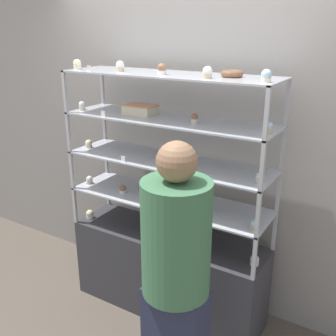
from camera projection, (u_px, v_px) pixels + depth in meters
ground_plane at (168, 306)px, 3.29m from camera, size 20.00×20.00×0.00m
back_wall at (192, 147)px, 3.15m from camera, size 8.00×0.05×2.60m
display_base at (168, 272)px, 3.17m from camera, size 1.55×0.45×0.68m
display_riser_lower at (168, 201)px, 2.96m from camera, size 1.55×0.45×0.31m
display_riser_middle at (168, 162)px, 2.86m from camera, size 1.55×0.45×0.31m
display_riser_upper at (168, 121)px, 2.76m from camera, size 1.55×0.45×0.31m
display_riser_top at (168, 76)px, 2.65m from camera, size 1.55×0.45×0.31m
layer_cake_centerpiece at (159, 220)px, 3.15m from camera, size 0.16×0.16×0.14m
sheet_cake_frosted at (140, 109)px, 2.88m from camera, size 0.23×0.16×0.07m
cupcake_0 at (90, 214)px, 3.33m from camera, size 0.06×0.06×0.07m
cupcake_1 at (193, 243)px, 2.87m from camera, size 0.06×0.06×0.07m
cupcake_2 at (254, 260)px, 2.66m from camera, size 0.06×0.06×0.07m
price_tag_0 at (188, 255)px, 2.75m from camera, size 0.04×0.00×0.04m
cupcake_3 at (89, 180)px, 3.24m from camera, size 0.05×0.05×0.07m
cupcake_4 at (123, 189)px, 3.05m from camera, size 0.05×0.05×0.07m
cupcake_5 at (163, 197)px, 2.91m from camera, size 0.05×0.05×0.07m
cupcake_6 at (205, 209)px, 2.72m from camera, size 0.05×0.05×0.07m
cupcake_7 at (255, 225)px, 2.50m from camera, size 0.05×0.05×0.07m
price_tag_1 at (160, 208)px, 2.76m from camera, size 0.04×0.00×0.04m
cupcake_8 at (89, 144)px, 3.14m from camera, size 0.06×0.06×0.07m
cupcake_9 at (161, 159)px, 2.78m from camera, size 0.06×0.06×0.07m
cupcake_10 at (260, 178)px, 2.43m from camera, size 0.06×0.06×0.07m
price_tag_2 at (123, 159)px, 2.81m from camera, size 0.04×0.00×0.04m
cupcake_11 at (82, 106)px, 3.02m from camera, size 0.05×0.05×0.07m
cupcake_12 at (195, 118)px, 2.60m from camera, size 0.05×0.05×0.07m
cupcake_13 at (269, 128)px, 2.35m from camera, size 0.05×0.05×0.07m
price_tag_3 at (103, 114)px, 2.78m from camera, size 0.04×0.00×0.04m
cupcake_14 at (77, 64)px, 2.90m from camera, size 0.06×0.06×0.07m
cupcake_15 at (120, 66)px, 2.77m from camera, size 0.06×0.06×0.07m
cupcake_16 at (162, 69)px, 2.57m from camera, size 0.06×0.06×0.07m
cupcake_17 at (207, 73)px, 2.38m from camera, size 0.06×0.06×0.07m
cupcake_18 at (266, 76)px, 2.21m from camera, size 0.06×0.06×0.07m
price_tag_4 at (89, 69)px, 2.73m from camera, size 0.04×0.00×0.04m
donut_glazed at (232, 74)px, 2.45m from camera, size 0.14×0.14×0.04m
customer_figure at (176, 273)px, 2.23m from camera, size 0.39×0.39×1.66m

